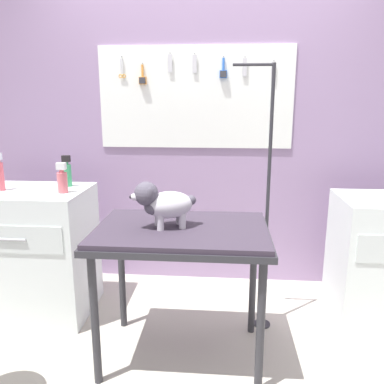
# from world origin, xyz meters

# --- Properties ---
(ground) EXTENTS (4.40, 4.00, 0.04)m
(ground) POSITION_xyz_m (0.00, 0.00, -0.02)
(ground) COLOR #BCB6A7
(rear_wall_panel) EXTENTS (4.00, 0.11, 2.30)m
(rear_wall_panel) POSITION_xyz_m (-0.00, 1.28, 1.16)
(rear_wall_panel) COLOR #997DA5
(rear_wall_panel) RESTS_ON ground
(grooming_table) EXTENTS (0.98, 0.67, 0.81)m
(grooming_table) POSITION_xyz_m (-0.07, 0.20, 0.73)
(grooming_table) COLOR #2D2D33
(grooming_table) RESTS_ON ground
(grooming_arm) EXTENTS (0.29, 0.11, 1.71)m
(grooming_arm) POSITION_xyz_m (0.44, 0.55, 0.80)
(grooming_arm) COLOR #2D2D33
(grooming_arm) RESTS_ON ground
(dog) EXTENTS (0.36, 0.24, 0.26)m
(dog) POSITION_xyz_m (-0.17, 0.18, 0.95)
(dog) COLOR silver
(dog) RESTS_ON grooming_table
(counter_left) EXTENTS (0.80, 0.58, 0.90)m
(counter_left) POSITION_xyz_m (-1.17, 0.62, 0.45)
(counter_left) COLOR silver
(counter_left) RESTS_ON ground
(shampoo_bottle) EXTENTS (0.06, 0.06, 0.22)m
(shampoo_bottle) POSITION_xyz_m (-0.94, 0.75, 1.00)
(shampoo_bottle) COLOR #399D62
(shampoo_bottle) RESTS_ON counter_left
(spray_bottle_short) EXTENTS (0.05, 0.05, 0.25)m
(spray_bottle_short) POSITION_xyz_m (-1.33, 0.59, 1.01)
(spray_bottle_short) COLOR #D85563
(spray_bottle_short) RESTS_ON counter_left
(spray_bottle_tall) EXTENTS (0.07, 0.07, 0.20)m
(spray_bottle_tall) POSITION_xyz_m (-0.89, 0.56, 0.99)
(spray_bottle_tall) COLOR #D16269
(spray_bottle_tall) RESTS_ON counter_left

